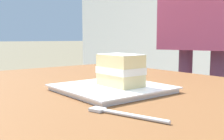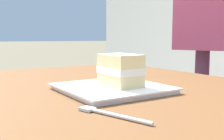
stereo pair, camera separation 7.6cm
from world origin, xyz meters
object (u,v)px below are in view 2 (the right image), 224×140
object	(u,v)px
cake_slice	(120,70)
dessert_fork	(109,114)
dessert_plate	(112,88)
patio_table	(113,123)

from	to	relation	value
cake_slice	dessert_fork	distance (m)	0.25
dessert_plate	cake_slice	distance (m)	0.06
cake_slice	dessert_fork	xyz separation A→B (m)	(-0.19, 0.15, -0.06)
patio_table	dessert_plate	size ratio (longest dim) A/B	4.81
dessert_plate	dessert_fork	world-z (taller)	dessert_plate
patio_table	dessert_fork	distance (m)	0.31
patio_table	cake_slice	size ratio (longest dim) A/B	10.74
patio_table	dessert_plate	world-z (taller)	dessert_plate
dessert_plate	dessert_fork	distance (m)	0.24
patio_table	cake_slice	bearing A→B (deg)	169.54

